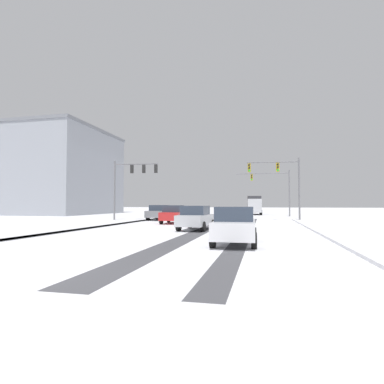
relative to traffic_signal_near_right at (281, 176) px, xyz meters
The scene contains 15 objects.
ground_plane 28.04m from the traffic_signal_near_right, 106.72° to the right, with size 300.00×300.00×0.00m, color white.
wheel_track_left_lane 14.23m from the traffic_signal_near_right, 115.07° to the right, with size 1.14×31.45×0.01m, color #4C4C51.
wheel_track_right_lane 19.25m from the traffic_signal_near_right, 139.29° to the right, with size 0.82×31.45×0.01m, color #4C4C51.
wheel_track_center 13.35m from the traffic_signal_near_right, 103.35° to the right, with size 0.79×31.45×0.01m, color #4C4C51.
wheel_track_oncoming 19.21m from the traffic_signal_near_right, 139.18° to the right, with size 1.08×31.45×0.01m, color #4C4C51.
sidewalk_kerb_right 14.72m from the traffic_signal_near_right, 76.65° to the right, with size 4.00×31.45×0.12m, color white.
traffic_signal_near_right is the anchor object (origin of this frame).
traffic_signal_near_left 15.89m from the traffic_signal_near_right, behind, with size 4.99×0.72×6.50m.
traffic_signal_far_right 12.09m from the traffic_signal_near_right, 91.44° to the left, with size 7.49×0.38×6.50m.
car_grey_lead 13.35m from the traffic_signal_near_right, behind, with size 2.00×4.19×1.62m.
car_red_second 12.21m from the traffic_signal_near_right, 146.27° to the right, with size 1.97×4.17×1.62m.
car_silver_third 14.83m from the traffic_signal_near_right, 115.74° to the right, with size 2.01×4.19×1.62m.
car_white_fourth 20.40m from the traffic_signal_near_right, 98.69° to the right, with size 1.92×4.14×1.62m.
box_truck_delivery 19.21m from the traffic_signal_near_right, 99.62° to the left, with size 2.53×7.48×3.02m.
office_building_far_left_block 43.48m from the traffic_signal_near_right, 160.34° to the left, with size 24.44×18.91×14.54m.
Camera 1 is at (6.10, -6.87, 1.74)m, focal length 29.11 mm.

